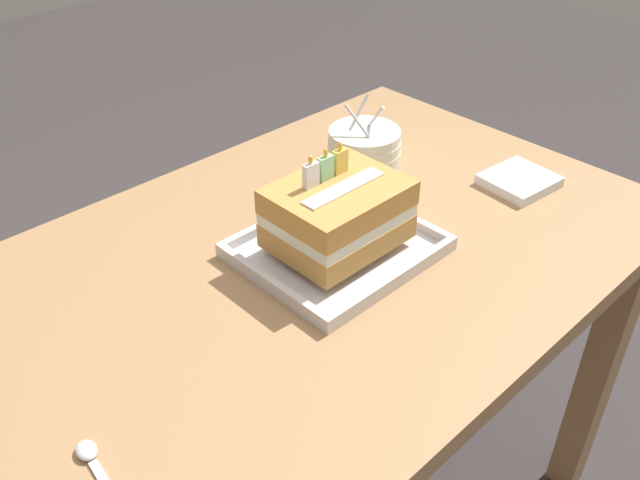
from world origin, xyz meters
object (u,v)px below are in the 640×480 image
serving_spoon_near_tray (96,467)px  napkin_pile (519,181)px  birthday_cake (338,213)px  foil_tray (337,249)px  bowl_stack (364,147)px

serving_spoon_near_tray → napkin_pile: size_ratio=1.25×
birthday_cake → serving_spoon_near_tray: size_ratio=1.21×
foil_tray → napkin_pile: size_ratio=2.21×
birthday_cake → serving_spoon_near_tray: bearing=-168.0°
bowl_stack → foil_tray: bearing=-144.9°
foil_tray → napkin_pile: foil_tray is taller
birthday_cake → bowl_stack: birthday_cake is taller
serving_spoon_near_tray → napkin_pile: 0.86m
birthday_cake → napkin_pile: 0.40m
birthday_cake → bowl_stack: 0.30m
birthday_cake → napkin_pile: bearing=-11.9°
foil_tray → napkin_pile: (0.39, -0.08, 0.00)m
birthday_cake → serving_spoon_near_tray: (-0.47, -0.10, -0.07)m
foil_tray → birthday_cake: (-0.00, 0.00, 0.07)m
napkin_pile → bowl_stack: bearing=119.9°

